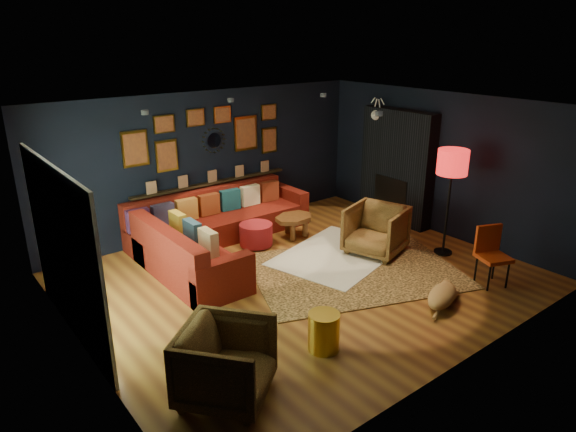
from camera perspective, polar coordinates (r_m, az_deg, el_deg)
floor at (r=7.96m, az=1.72°, el=-6.95°), size 6.50×6.50×0.00m
room_walls at (r=7.37m, az=1.85°, el=4.16°), size 6.50×6.50×6.50m
sectional at (r=8.88m, az=-8.82°, el=-1.96°), size 3.41×2.69×0.86m
ledge at (r=9.69m, az=-8.41°, el=3.67°), size 3.20×0.12×0.04m
gallery_wall at (r=9.51m, az=-8.86°, el=8.85°), size 3.15×0.04×1.02m
sunburst_mirror at (r=9.59m, az=-8.24°, el=8.31°), size 0.47×0.16×0.47m
fireplace at (r=10.26m, az=11.96°, el=4.96°), size 0.31×1.60×2.20m
deer_head at (r=10.41m, az=10.42°, el=11.07°), size 0.50×0.28×0.45m
sliding_door at (r=6.67m, az=-23.60°, el=-3.80°), size 0.06×2.80×2.20m
ceiling_spots at (r=7.80m, az=-1.92°, el=12.28°), size 3.30×2.50×0.06m
shag_rug at (r=8.76m, az=5.52°, el=-4.32°), size 2.51×2.10×0.03m
leopard_rug at (r=8.25m, az=7.37°, el=-6.04°), size 3.78×3.25×0.02m
coffee_table at (r=9.35m, az=0.70°, el=-0.46°), size 0.82×0.65×0.39m
pouf at (r=9.04m, az=-3.58°, el=-2.04°), size 0.58×0.58×0.38m
armchair_left at (r=5.44m, az=-6.91°, el=-15.56°), size 1.20×1.19×0.90m
armchair_right at (r=8.78m, az=9.74°, el=-1.32°), size 1.07×1.11×0.92m
gold_stool at (r=6.24m, az=3.99°, el=-12.68°), size 0.38×0.38×0.47m
orange_chair at (r=8.19m, az=21.64°, el=-3.57°), size 0.55×0.55×0.89m
floor_lamp at (r=8.73m, az=17.79°, el=5.28°), size 0.50×0.50×1.81m
dog at (r=7.47m, az=16.78°, el=-8.17°), size 1.18×0.87×0.34m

